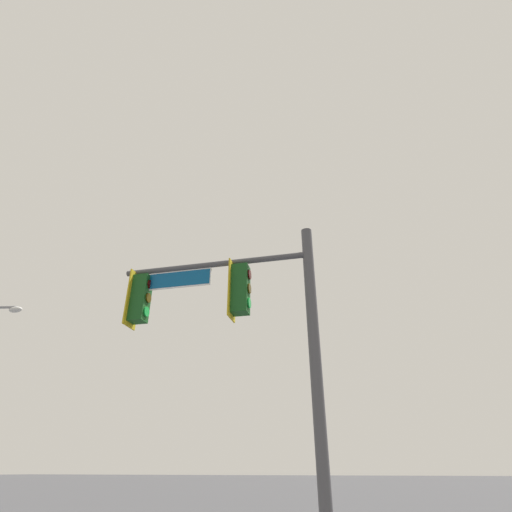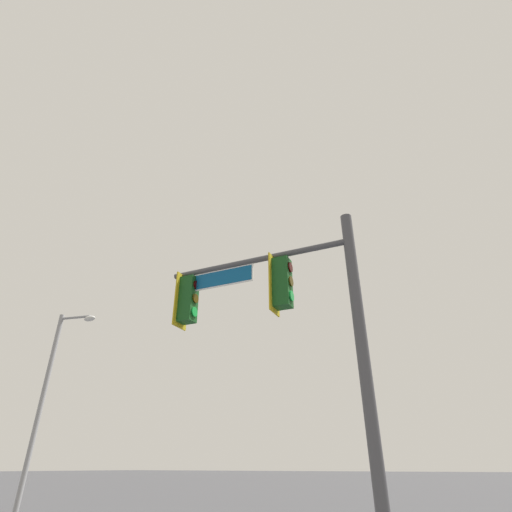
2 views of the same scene
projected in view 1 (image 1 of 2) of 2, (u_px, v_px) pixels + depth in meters
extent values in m
cylinder|color=#47474C|center=(317.00, 383.00, 7.30)|extent=(0.23, 0.23, 6.57)
cylinder|color=#47474C|center=(214.00, 265.00, 8.99)|extent=(4.25, 0.60, 0.13)
cube|color=gold|center=(232.00, 290.00, 8.59)|extent=(0.09, 0.52, 1.30)
cube|color=#144719|center=(240.00, 289.00, 8.55)|extent=(0.39, 0.36, 1.10)
cylinder|color=#144719|center=(241.00, 264.00, 8.84)|extent=(0.04, 0.04, 0.12)
cylinder|color=#340503|center=(250.00, 275.00, 8.66)|extent=(0.05, 0.22, 0.22)
cylinder|color=#392D05|center=(249.00, 288.00, 8.51)|extent=(0.05, 0.22, 0.22)
cylinder|color=green|center=(249.00, 303.00, 8.35)|extent=(0.05, 0.22, 0.22)
cube|color=gold|center=(133.00, 299.00, 9.05)|extent=(0.09, 0.52, 1.30)
cube|color=#144719|center=(140.00, 299.00, 9.01)|extent=(0.39, 0.36, 1.10)
cylinder|color=#144719|center=(144.00, 274.00, 9.30)|extent=(0.04, 0.04, 0.12)
cylinder|color=#340503|center=(150.00, 284.00, 9.13)|extent=(0.05, 0.22, 0.22)
cylinder|color=#392D05|center=(149.00, 298.00, 8.97)|extent=(0.05, 0.22, 0.22)
cylinder|color=green|center=(147.00, 312.00, 8.82)|extent=(0.05, 0.22, 0.22)
cube|color=#0A4C7F|center=(171.00, 280.00, 9.06)|extent=(1.85, 0.25, 0.36)
cube|color=white|center=(171.00, 280.00, 9.06)|extent=(1.91, 0.24, 0.42)
ellipsoid|color=silver|center=(15.00, 310.00, 14.49)|extent=(0.56, 0.28, 0.20)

